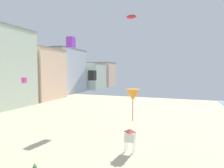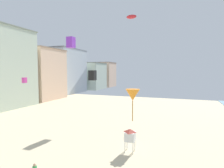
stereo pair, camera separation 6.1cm
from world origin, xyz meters
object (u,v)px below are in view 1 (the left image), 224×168
Objects in this scene: kite_purple_box at (71,42)px; kite_magenta_box_2 at (24,80)px; kite_red_parafoil at (131,17)px; kite_orange_delta at (133,95)px; lifeguard_stand at (130,135)px; kite_black_box at (92,75)px.

kite_purple_box is 1.33× the size of kite_magenta_box_2.
kite_red_parafoil reaches higher than kite_orange_delta.
kite_magenta_box_2 reaches higher than lifeguard_stand.
kite_red_parafoil is at bearing 1.52° from kite_magenta_box_2.
kite_red_parafoil is at bearing -20.82° from kite_black_box.
lifeguard_stand is 0.88× the size of kite_orange_delta.
kite_orange_delta is (1.06, -3.33, 4.95)m from lifeguard_stand.
kite_purple_box reaches higher than lifeguard_stand.
kite_magenta_box_2 is 12.33m from kite_black_box.
kite_orange_delta is at bearing -50.90° from kite_black_box.
kite_black_box is at bearing 159.18° from kite_red_parafoil.
kite_red_parafoil is 11.66m from kite_black_box.
kite_magenta_box_2 is at bearing -163.94° from kite_black_box.
kite_red_parafoil reaches higher than kite_purple_box.
kite_black_box is (-1.68, 9.18, -4.16)m from kite_purple_box.
kite_orange_delta is 23.80m from kite_magenta_box_2.
kite_magenta_box_2 is (-20.93, 5.77, 5.51)m from lifeguard_stand.
kite_red_parafoil is at bearing 46.76° from kite_purple_box.
kite_red_parafoil is at bearing 104.94° from kite_orange_delta.
lifeguard_stand is at bearing -45.24° from kite_black_box.
kite_purple_box reaches higher than kite_black_box.
kite_black_box is (11.82, 3.40, 0.88)m from kite_magenta_box_2.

